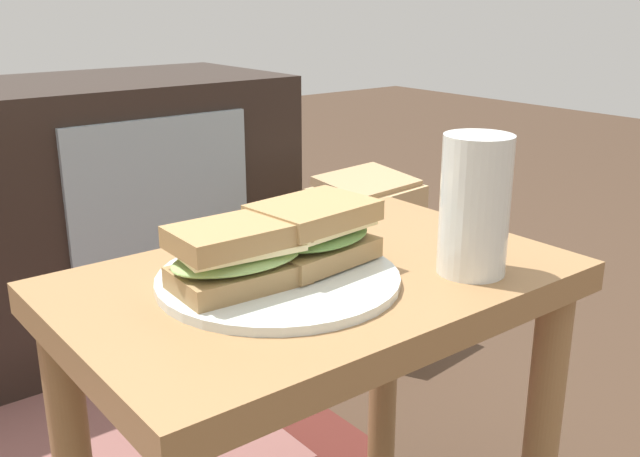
{
  "coord_description": "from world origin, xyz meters",
  "views": [
    {
      "loc": [
        -0.46,
        -0.59,
        0.75
      ],
      "look_at": [
        0.0,
        0.0,
        0.51
      ],
      "focal_mm": 40.6,
      "sensor_mm": 36.0,
      "label": 1
    }
  ],
  "objects_px": {
    "plate": "(276,278)",
    "beer_glass": "(475,206)",
    "paper_bag": "(365,262)",
    "sandwich_back": "(311,233)",
    "sandwich_front": "(238,255)",
    "tv_cabinet": "(69,216)"
  },
  "relations": [
    {
      "from": "tv_cabinet",
      "to": "sandwich_back",
      "type": "height_order",
      "value": "tv_cabinet"
    },
    {
      "from": "sandwich_front",
      "to": "paper_bag",
      "type": "bearing_deg",
      "value": 39.16
    },
    {
      "from": "tv_cabinet",
      "to": "paper_bag",
      "type": "xyz_separation_m",
      "value": [
        0.51,
        -0.41,
        -0.1
      ]
    },
    {
      "from": "sandwich_front",
      "to": "paper_bag",
      "type": "height_order",
      "value": "sandwich_front"
    },
    {
      "from": "plate",
      "to": "sandwich_front",
      "type": "xyz_separation_m",
      "value": [
        -0.05,
        -0.0,
        0.04
      ]
    },
    {
      "from": "plate",
      "to": "sandwich_front",
      "type": "distance_m",
      "value": 0.06
    },
    {
      "from": "plate",
      "to": "beer_glass",
      "type": "relative_size",
      "value": 1.69
    },
    {
      "from": "sandwich_back",
      "to": "paper_bag",
      "type": "height_order",
      "value": "sandwich_back"
    },
    {
      "from": "beer_glass",
      "to": "paper_bag",
      "type": "distance_m",
      "value": 0.84
    },
    {
      "from": "tv_cabinet",
      "to": "beer_glass",
      "type": "distance_m",
      "value": 1.08
    },
    {
      "from": "plate",
      "to": "beer_glass",
      "type": "xyz_separation_m",
      "value": [
        0.19,
        -0.11,
        0.07
      ]
    },
    {
      "from": "tv_cabinet",
      "to": "sandwich_back",
      "type": "distance_m",
      "value": 0.97
    },
    {
      "from": "sandwich_front",
      "to": "sandwich_back",
      "type": "height_order",
      "value": "sandwich_back"
    },
    {
      "from": "beer_glass",
      "to": "paper_bag",
      "type": "xyz_separation_m",
      "value": [
        0.42,
        0.64,
        -0.35
      ]
    },
    {
      "from": "plate",
      "to": "sandwich_back",
      "type": "bearing_deg",
      "value": 4.02
    },
    {
      "from": "plate",
      "to": "sandwich_back",
      "type": "distance_m",
      "value": 0.06
    },
    {
      "from": "plate",
      "to": "beer_glass",
      "type": "height_order",
      "value": "beer_glass"
    },
    {
      "from": "tv_cabinet",
      "to": "paper_bag",
      "type": "relative_size",
      "value": 2.48
    },
    {
      "from": "plate",
      "to": "paper_bag",
      "type": "bearing_deg",
      "value": 41.17
    },
    {
      "from": "beer_glass",
      "to": "paper_bag",
      "type": "height_order",
      "value": "beer_glass"
    },
    {
      "from": "tv_cabinet",
      "to": "paper_bag",
      "type": "distance_m",
      "value": 0.66
    },
    {
      "from": "paper_bag",
      "to": "sandwich_back",
      "type": "bearing_deg",
      "value": -136.62
    }
  ]
}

